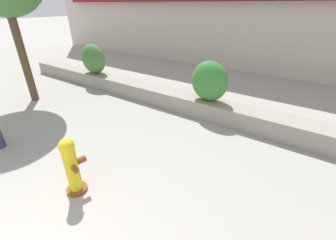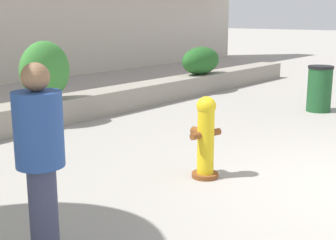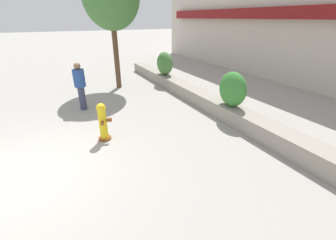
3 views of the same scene
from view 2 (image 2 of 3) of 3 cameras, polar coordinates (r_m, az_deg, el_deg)
planter_wall_low at (r=9.50m, az=-13.01°, el=1.19°), size 18.00×0.70×0.50m
hedge_bush_1 at (r=9.20m, az=-14.76°, el=5.84°), size 1.06×0.63×1.12m
hedge_bush_2 at (r=12.89m, az=4.02°, el=7.24°), size 1.44×0.70×0.75m
fire_hydrant at (r=6.08m, az=4.59°, el=-2.03°), size 0.48×0.47×1.08m
pedestrian at (r=3.97m, az=-15.33°, el=-3.95°), size 0.51×0.51×1.73m
trash_bin at (r=10.83m, az=17.98°, el=3.66°), size 0.55×0.55×1.01m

